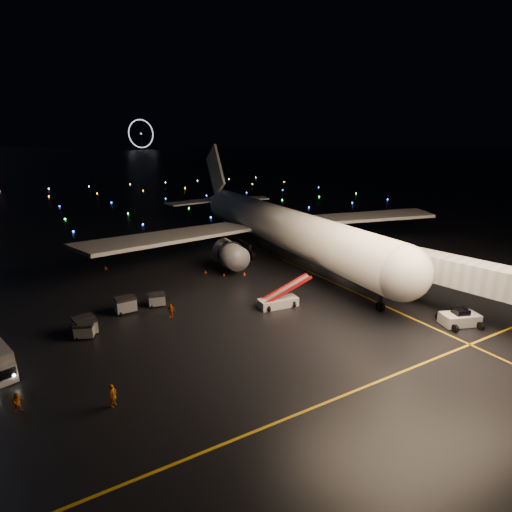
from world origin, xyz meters
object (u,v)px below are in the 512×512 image
object	(u,v)px
baggage_cart_2	(85,331)
crew_c	(171,310)
airliner	(269,202)
baggage_cart_1	(126,305)
crew_b	(18,402)
belt_loader	(278,293)
baggage_cart_0	(157,300)
crew_a	(113,395)
baggage_cart_4	(84,324)
baggage_cart_3	(86,327)
pushback_tug	(460,317)

from	to	relation	value
baggage_cart_2	crew_c	bearing A→B (deg)	23.58
airliner	baggage_cart_1	bearing A→B (deg)	-150.65
baggage_cart_1	baggage_cart_2	xyz separation A→B (m)	(-4.92, -4.17, -0.17)
baggage_cart_2	crew_b	bearing A→B (deg)	-99.36
belt_loader	baggage_cart_2	size ratio (longest dim) A/B	3.80
baggage_cart_0	crew_c	bearing A→B (deg)	-70.38
baggage_cart_1	crew_a	bearing A→B (deg)	-108.15
baggage_cart_1	belt_loader	bearing A→B (deg)	-27.25
airliner	crew_a	world-z (taller)	airliner
crew_c	baggage_cart_4	size ratio (longest dim) A/B	0.78
belt_loader	baggage_cart_2	distance (m)	21.21
belt_loader	baggage_cart_3	distance (m)	21.07
airliner	crew_c	distance (m)	29.95
airliner	baggage_cart_0	xyz separation A→B (m)	(-23.70, -13.13, -8.18)
crew_b	baggage_cart_3	world-z (taller)	baggage_cart_3
airliner	baggage_cart_4	world-z (taller)	airliner
crew_c	baggage_cart_0	size ratio (longest dim) A/B	0.85
baggage_cart_2	pushback_tug	bearing A→B (deg)	-4.43
belt_loader	baggage_cart_4	xyz separation A→B (m)	(-20.86, 4.44, -0.79)
baggage_cart_4	belt_loader	bearing A→B (deg)	-23.37
airliner	baggage_cart_0	size ratio (longest dim) A/B	33.68
crew_c	baggage_cart_1	distance (m)	5.58
crew_a	crew_b	size ratio (longest dim) A/B	1.15
belt_loader	crew_c	size ratio (longest dim) A/B	4.28
airliner	baggage_cart_2	world-z (taller)	airliner
pushback_tug	baggage_cart_4	xyz separation A→B (m)	(-34.98, 18.21, -0.06)
baggage_cart_3	belt_loader	bearing A→B (deg)	-18.67
crew_b	crew_c	size ratio (longest dim) A/B	0.99
pushback_tug	baggage_cart_3	world-z (taller)	pushback_tug
baggage_cart_0	baggage_cart_3	world-z (taller)	baggage_cart_3
baggage_cart_0	baggage_cart_2	distance (m)	9.55
baggage_cart_2	baggage_cart_3	world-z (taller)	baggage_cart_3
baggage_cart_3	crew_a	bearing A→B (deg)	-98.06
airliner	crew_c	world-z (taller)	airliner
crew_c	baggage_cart_1	bearing A→B (deg)	175.78
baggage_cart_1	baggage_cart_4	xyz separation A→B (m)	(-4.83, -2.86, -0.07)
airliner	baggage_cart_0	distance (m)	28.30
baggage_cart_0	crew_b	bearing A→B (deg)	-122.50
crew_b	baggage_cart_2	world-z (taller)	crew_b
crew_c	pushback_tug	bearing A→B (deg)	5.38
pushback_tug	baggage_cart_2	xyz separation A→B (m)	(-35.08, 16.91, -0.16)
crew_b	baggage_cart_4	distance (m)	12.49
crew_a	baggage_cart_1	world-z (taller)	baggage_cart_1
pushback_tug	baggage_cart_3	size ratio (longest dim) A/B	2.00
crew_a	baggage_cart_2	distance (m)	12.50
crew_b	baggage_cart_4	world-z (taller)	baggage_cart_4
pushback_tug	airliner	bearing A→B (deg)	114.12
airliner	crew_a	distance (m)	44.44
airliner	belt_loader	bearing A→B (deg)	-115.29
crew_c	baggage_cart_0	world-z (taller)	baggage_cart_0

